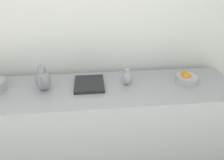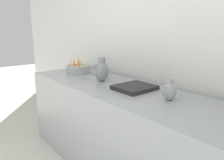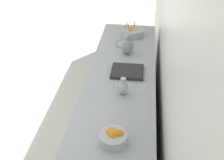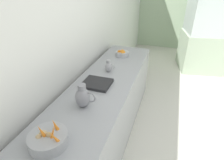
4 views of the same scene
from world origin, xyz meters
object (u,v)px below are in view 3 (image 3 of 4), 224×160
Objects in this scene: orange_bowl at (113,137)px; metal_pitcher_short at (123,87)px; metal_pitcher_tall at (127,45)px; vegetable_colander at (133,32)px.

metal_pitcher_short is (-0.02, -0.63, 0.03)m from orange_bowl.
orange_bowl is 0.87× the size of metal_pitcher_tall.
vegetable_colander reaches higher than metal_pitcher_short.
metal_pitcher_short is (0.01, 1.36, 0.02)m from vegetable_colander.
vegetable_colander is 1.20× the size of metal_pitcher_tall.
orange_bowl is at bearing 90.42° from metal_pitcher_tall.
metal_pitcher_tall is at bearing 86.08° from vegetable_colander.
metal_pitcher_tall is 1.47× the size of metal_pitcher_short.
orange_bowl is 1.46m from metal_pitcher_tall.
vegetable_colander is 1.76× the size of metal_pitcher_short.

